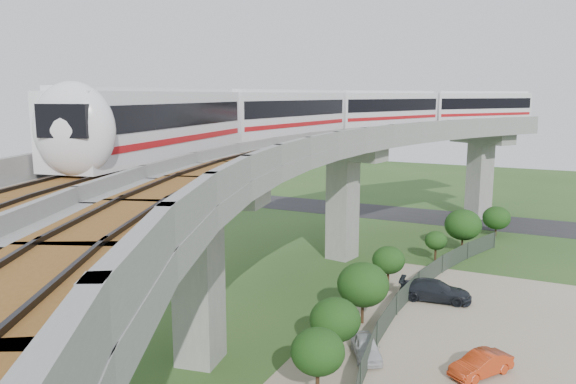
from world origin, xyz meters
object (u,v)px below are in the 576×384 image
at_px(car_white, 366,347).
at_px(car_red, 481,364).
at_px(car_dark, 435,290).
at_px(metro_train, 357,111).

bearing_deg(car_white, car_red, -22.50).
bearing_deg(car_dark, car_red, -162.85).
bearing_deg(car_white, metro_train, 82.54).
bearing_deg(car_dark, car_white, 164.40).
height_order(car_white, car_dark, car_dark).
relative_size(car_white, car_red, 0.93).
xyz_separation_m(car_white, car_dark, (1.56, 9.96, 0.14)).
bearing_deg(car_red, metro_train, 160.32).
xyz_separation_m(car_red, car_dark, (-4.12, 9.34, 0.12)).
xyz_separation_m(car_white, car_red, (5.69, 0.63, 0.02)).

